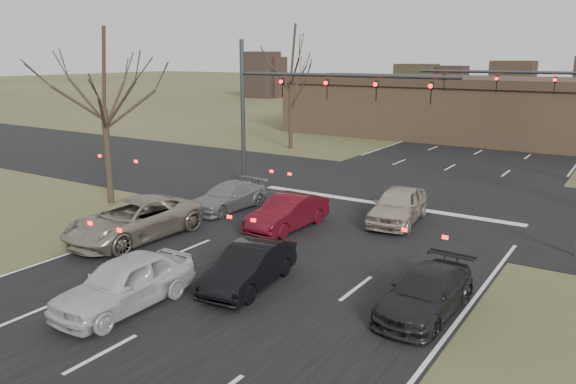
{
  "coord_description": "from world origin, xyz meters",
  "views": [
    {
      "loc": [
        10.6,
        -11.97,
        7.17
      ],
      "look_at": [
        -0.85,
        5.78,
        2.0
      ],
      "focal_mm": 35.0,
      "sensor_mm": 36.0,
      "label": 1
    }
  ],
  "objects_px": {
    "car_silver_suv": "(134,220)",
    "car_white_sedan": "(125,283)",
    "mast_arm_far": "(560,94)",
    "car_charcoal_sedan": "(426,293)",
    "building": "(528,111)",
    "car_silver_ahead": "(398,205)",
    "car_red_ahead": "(288,213)",
    "car_grey_ahead": "(228,197)",
    "car_black_hatch": "(250,267)",
    "mast_arm_near": "(292,96)"
  },
  "relations": [
    {
      "from": "mast_arm_far",
      "to": "car_charcoal_sedan",
      "type": "height_order",
      "value": "mast_arm_far"
    },
    {
      "from": "mast_arm_near",
      "to": "car_black_hatch",
      "type": "xyz_separation_m",
      "value": [
        5.79,
        -11.65,
        -4.4
      ]
    },
    {
      "from": "car_grey_ahead",
      "to": "car_charcoal_sedan",
      "type": "bearing_deg",
      "value": -22.48
    },
    {
      "from": "building",
      "to": "car_silver_ahead",
      "type": "height_order",
      "value": "building"
    },
    {
      "from": "car_black_hatch",
      "to": "mast_arm_near",
      "type": "bearing_deg",
      "value": 108.98
    },
    {
      "from": "car_black_hatch",
      "to": "car_silver_ahead",
      "type": "relative_size",
      "value": 0.89
    },
    {
      "from": "car_charcoal_sedan",
      "to": "car_grey_ahead",
      "type": "bearing_deg",
      "value": 156.65
    },
    {
      "from": "mast_arm_near",
      "to": "car_black_hatch",
      "type": "height_order",
      "value": "mast_arm_near"
    },
    {
      "from": "car_white_sedan",
      "to": "mast_arm_near",
      "type": "bearing_deg",
      "value": 104.18
    },
    {
      "from": "mast_arm_far",
      "to": "car_silver_ahead",
      "type": "bearing_deg",
      "value": -109.29
    },
    {
      "from": "mast_arm_near",
      "to": "car_charcoal_sedan",
      "type": "relative_size",
      "value": 2.82
    },
    {
      "from": "mast_arm_near",
      "to": "car_silver_suv",
      "type": "xyz_separation_m",
      "value": [
        -0.91,
        -10.33,
        -4.27
      ]
    },
    {
      "from": "car_red_ahead",
      "to": "car_silver_suv",
      "type": "bearing_deg",
      "value": -132.08
    },
    {
      "from": "building",
      "to": "car_red_ahead",
      "type": "relative_size",
      "value": 9.77
    },
    {
      "from": "building",
      "to": "car_white_sedan",
      "type": "height_order",
      "value": "building"
    },
    {
      "from": "car_charcoal_sedan",
      "to": "car_black_hatch",
      "type": "bearing_deg",
      "value": -164.99
    },
    {
      "from": "car_white_sedan",
      "to": "car_silver_ahead",
      "type": "distance_m",
      "value": 12.81
    },
    {
      "from": "building",
      "to": "car_silver_suv",
      "type": "bearing_deg",
      "value": -102.98
    },
    {
      "from": "car_white_sedan",
      "to": "car_black_hatch",
      "type": "bearing_deg",
      "value": 56.31
    },
    {
      "from": "building",
      "to": "mast_arm_far",
      "type": "height_order",
      "value": "mast_arm_far"
    },
    {
      "from": "car_silver_suv",
      "to": "car_silver_ahead",
      "type": "height_order",
      "value": "car_silver_suv"
    },
    {
      "from": "car_silver_suv",
      "to": "car_red_ahead",
      "type": "height_order",
      "value": "car_silver_suv"
    },
    {
      "from": "car_charcoal_sedan",
      "to": "car_grey_ahead",
      "type": "relative_size",
      "value": 0.98
    },
    {
      "from": "car_white_sedan",
      "to": "car_grey_ahead",
      "type": "height_order",
      "value": "car_white_sedan"
    },
    {
      "from": "car_white_sedan",
      "to": "car_red_ahead",
      "type": "height_order",
      "value": "car_white_sedan"
    },
    {
      "from": "car_white_sedan",
      "to": "car_silver_ahead",
      "type": "xyz_separation_m",
      "value": [
        3.39,
        12.36,
        0.02
      ]
    },
    {
      "from": "car_white_sedan",
      "to": "car_silver_suv",
      "type": "bearing_deg",
      "value": 135.76
    },
    {
      "from": "car_black_hatch",
      "to": "car_charcoal_sedan",
      "type": "relative_size",
      "value": 0.95
    },
    {
      "from": "mast_arm_far",
      "to": "car_grey_ahead",
      "type": "distance_m",
      "value": 19.54
    },
    {
      "from": "building",
      "to": "car_charcoal_sedan",
      "type": "relative_size",
      "value": 9.86
    },
    {
      "from": "car_silver_ahead",
      "to": "car_red_ahead",
      "type": "bearing_deg",
      "value": -143.11
    },
    {
      "from": "car_red_ahead",
      "to": "car_silver_ahead",
      "type": "xyz_separation_m",
      "value": [
        3.56,
        3.41,
        0.07
      ]
    },
    {
      "from": "car_silver_suv",
      "to": "car_black_hatch",
      "type": "height_order",
      "value": "car_silver_suv"
    },
    {
      "from": "mast_arm_near",
      "to": "car_charcoal_sedan",
      "type": "distance_m",
      "value": 15.91
    },
    {
      "from": "building",
      "to": "mast_arm_near",
      "type": "bearing_deg",
      "value": -106.13
    },
    {
      "from": "building",
      "to": "car_black_hatch",
      "type": "bearing_deg",
      "value": -92.24
    },
    {
      "from": "car_silver_suv",
      "to": "car_white_sedan",
      "type": "distance_m",
      "value": 6.41
    },
    {
      "from": "building",
      "to": "car_silver_suv",
      "type": "xyz_separation_m",
      "value": [
        -8.14,
        -35.33,
        -1.86
      ]
    },
    {
      "from": "car_black_hatch",
      "to": "car_white_sedan",
      "type": "bearing_deg",
      "value": -131.47
    },
    {
      "from": "car_silver_suv",
      "to": "car_red_ahead",
      "type": "xyz_separation_m",
      "value": [
        4.4,
        4.45,
        -0.09
      ]
    },
    {
      "from": "building",
      "to": "car_silver_suv",
      "type": "height_order",
      "value": "building"
    },
    {
      "from": "car_silver_ahead",
      "to": "mast_arm_near",
      "type": "bearing_deg",
      "value": 153.85
    },
    {
      "from": "mast_arm_near",
      "to": "car_charcoal_sedan",
      "type": "bearing_deg",
      "value": -43.25
    },
    {
      "from": "mast_arm_far",
      "to": "car_red_ahead",
      "type": "distance_m",
      "value": 18.26
    },
    {
      "from": "car_white_sedan",
      "to": "car_grey_ahead",
      "type": "relative_size",
      "value": 1.03
    },
    {
      "from": "car_white_sedan",
      "to": "car_grey_ahead",
      "type": "xyz_separation_m",
      "value": [
        -4.19,
        10.0,
        -0.13
      ]
    },
    {
      "from": "car_red_ahead",
      "to": "mast_arm_far",
      "type": "bearing_deg",
      "value": 66.06
    },
    {
      "from": "mast_arm_near",
      "to": "car_white_sedan",
      "type": "height_order",
      "value": "mast_arm_near"
    },
    {
      "from": "car_black_hatch",
      "to": "car_grey_ahead",
      "type": "bearing_deg",
      "value": 125.39
    },
    {
      "from": "car_silver_suv",
      "to": "car_black_hatch",
      "type": "bearing_deg",
      "value": -9.67
    }
  ]
}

